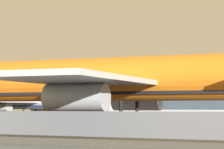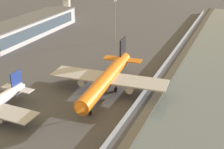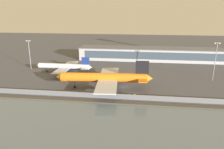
{
  "view_description": "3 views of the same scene",
  "coord_description": "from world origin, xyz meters",
  "views": [
    {
      "loc": [
        17.27,
        -56.1,
        2.82
      ],
      "look_at": [
        -8.62,
        -3.97,
        6.45
      ],
      "focal_mm": 85.0,
      "sensor_mm": 36.0,
      "label": 1
    },
    {
      "loc": [
        -100.43,
        -44.1,
        50.73
      ],
      "look_at": [
        -2.73,
        -2.42,
        4.53
      ],
      "focal_mm": 50.0,
      "sensor_mm": 36.0,
      "label": 2
    },
    {
      "loc": [
        7.97,
        -108.23,
        39.64
      ],
      "look_at": [
        -6.62,
        3.01,
        5.89
      ],
      "focal_mm": 35.0,
      "sensor_mm": 36.0,
      "label": 3
    }
  ],
  "objects": [
    {
      "name": "passenger_jet_white",
      "position": [
        -40.09,
        22.6,
        4.07
      ],
      "size": [
        37.45,
        32.03,
        10.66
      ],
      "color": "white",
      "rests_on": "ground"
    },
    {
      "name": "cargo_jet_orange",
      "position": [
        -9.27,
        -3.37,
        5.77
      ],
      "size": [
        49.89,
        42.7,
        15.1
      ],
      "color": "orange",
      "rests_on": "ground"
    },
    {
      "name": "shoreline_seawall",
      "position": [
        0.0,
        -20.5,
        0.25
      ],
      "size": [
        320.0,
        3.0,
        0.5
      ],
      "color": "#474238",
      "rests_on": "ground"
    },
    {
      "name": "ops_van",
      "position": [
        -47.08,
        25.87,
        1.28
      ],
      "size": [
        3.81,
        5.61,
        2.48
      ],
      "color": "yellow",
      "rests_on": "ground"
    },
    {
      "name": "perimeter_fence",
      "position": [
        0.0,
        -16.0,
        1.25
      ],
      "size": [
        280.0,
        0.1,
        2.49
      ],
      "color": "slate",
      "rests_on": "ground"
    },
    {
      "name": "baggage_tug",
      "position": [
        5.21,
        -13.01,
        0.81
      ],
      "size": [
        3.46,
        2.23,
        1.8
      ],
      "color": "yellow",
      "rests_on": "ground"
    },
    {
      "name": "ground_plane",
      "position": [
        0.0,
        0.0,
        0.0
      ],
      "size": [
        500.0,
        500.0,
        0.0
      ],
      "primitive_type": "plane",
      "color": "#4C4C51"
    }
  ]
}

